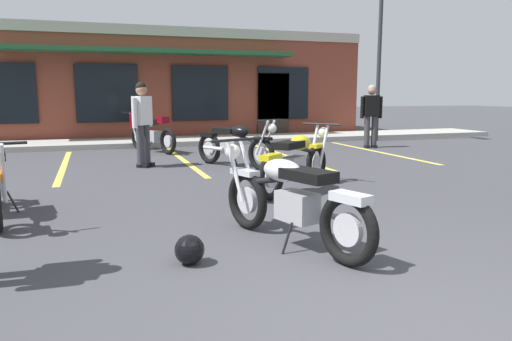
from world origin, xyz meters
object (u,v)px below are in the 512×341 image
(person_in_black_shirt, at_px, (371,112))
(helmet_on_pavement, at_px, (189,250))
(parking_lot_lamp_post, at_px, (382,25))
(motorcycle_red_sportbike, at_px, (235,144))
(motorcycle_foreground_classic, at_px, (290,198))
(motorcycle_silver_naked, at_px, (296,161))
(person_by_back_row, at_px, (142,119))
(motorcycle_black_cruiser, at_px, (150,131))

(person_in_black_shirt, bearing_deg, helmet_on_pavement, -130.77)
(person_in_black_shirt, relative_size, parking_lot_lamp_post, 0.31)
(motorcycle_red_sportbike, relative_size, parking_lot_lamp_post, 0.35)
(motorcycle_foreground_classic, height_order, person_in_black_shirt, person_in_black_shirt)
(motorcycle_foreground_classic, distance_m, person_in_black_shirt, 8.89)
(person_in_black_shirt, height_order, parking_lot_lamp_post, parking_lot_lamp_post)
(motorcycle_foreground_classic, xyz_separation_m, helmet_on_pavement, (-1.03, -0.23, -0.33))
(motorcycle_foreground_classic, bearing_deg, motorcycle_silver_naked, 65.34)
(person_by_back_row, height_order, parking_lot_lamp_post, parking_lot_lamp_post)
(motorcycle_red_sportbike, distance_m, parking_lot_lamp_post, 7.38)
(person_by_back_row, bearing_deg, person_in_black_shirt, 14.25)
(motorcycle_black_cruiser, relative_size, person_in_black_shirt, 1.18)
(motorcycle_foreground_classic, relative_size, motorcycle_red_sportbike, 1.07)
(motorcycle_silver_naked, bearing_deg, motorcycle_black_cruiser, 104.66)
(motorcycle_foreground_classic, xyz_separation_m, person_by_back_row, (-0.84, 5.56, 0.49))
(motorcycle_black_cruiser, xyz_separation_m, helmet_on_pavement, (-0.61, -8.37, -0.40))
(motorcycle_foreground_classic, bearing_deg, motorcycle_black_cruiser, 92.94)
(motorcycle_black_cruiser, distance_m, parking_lot_lamp_post, 7.54)
(parking_lot_lamp_post, bearing_deg, person_by_back_row, -157.30)
(motorcycle_black_cruiser, distance_m, motorcycle_silver_naked, 5.96)
(motorcycle_foreground_classic, bearing_deg, helmet_on_pavement, -167.35)
(person_in_black_shirt, xyz_separation_m, person_by_back_row, (-6.14, -1.56, 0.00))
(person_in_black_shirt, height_order, person_by_back_row, same)
(motorcycle_red_sportbike, bearing_deg, motorcycle_black_cruiser, 111.91)
(motorcycle_silver_naked, xyz_separation_m, parking_lot_lamp_post, (5.43, 6.26, 2.98))
(parking_lot_lamp_post, bearing_deg, motorcycle_silver_naked, -130.93)
(person_by_back_row, bearing_deg, helmet_on_pavement, -91.92)
(motorcycle_red_sportbike, bearing_deg, motorcycle_foreground_classic, -100.02)
(motorcycle_silver_naked, height_order, person_in_black_shirt, person_in_black_shirt)
(motorcycle_black_cruiser, height_order, person_in_black_shirt, person_in_black_shirt)
(helmet_on_pavement, bearing_deg, parking_lot_lamp_post, 49.59)
(person_by_back_row, relative_size, helmet_on_pavement, 6.44)
(motorcycle_foreground_classic, distance_m, parking_lot_lamp_post, 11.22)
(motorcycle_red_sportbike, height_order, parking_lot_lamp_post, parking_lot_lamp_post)
(parking_lot_lamp_post, bearing_deg, helmet_on_pavement, -130.41)
(motorcycle_silver_naked, height_order, person_by_back_row, person_by_back_row)
(motorcycle_foreground_classic, relative_size, helmet_on_pavement, 7.83)
(motorcycle_foreground_classic, bearing_deg, person_by_back_row, 98.56)
(motorcycle_foreground_classic, bearing_deg, person_in_black_shirt, 53.30)
(parking_lot_lamp_post, bearing_deg, motorcycle_red_sportbike, -146.75)
(helmet_on_pavement, height_order, parking_lot_lamp_post, parking_lot_lamp_post)
(motorcycle_black_cruiser, relative_size, helmet_on_pavement, 7.63)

